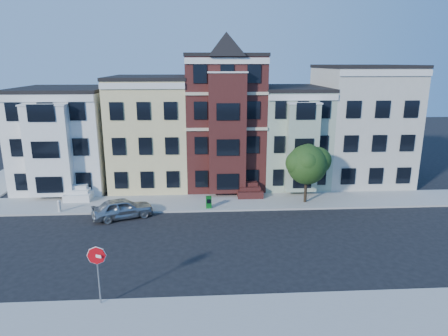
{
  "coord_description": "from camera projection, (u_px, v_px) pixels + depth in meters",
  "views": [
    {
      "loc": [
        -2.3,
        -23.78,
        11.54
      ],
      "look_at": [
        -0.63,
        3.78,
        4.2
      ],
      "focal_mm": 32.0,
      "sensor_mm": 36.0,
      "label": 1
    }
  ],
  "objects": [
    {
      "name": "house_green",
      "position": [
        290.0,
        136.0,
        39.25
      ],
      "size": [
        6.0,
        9.0,
        9.0
      ],
      "primitive_type": "cube",
      "color": "#9CAE93",
      "rests_on": "ground"
    },
    {
      "name": "house_brown",
      "position": [
        224.0,
        121.0,
        38.49
      ],
      "size": [
        7.0,
        9.0,
        12.0
      ],
      "primitive_type": "cube",
      "color": "#421916",
      "rests_on": "ground"
    },
    {
      "name": "street_tree",
      "position": [
        307.0,
        167.0,
        32.81
      ],
      "size": [
        6.16,
        6.16,
        6.06
      ],
      "primitive_type": null,
      "rotation": [
        0.0,
        0.0,
        -0.2
      ],
      "color": "#2C4F1C",
      "rests_on": "far_sidewalk"
    },
    {
      "name": "house_white",
      "position": [
        67.0,
        138.0,
        38.0
      ],
      "size": [
        8.0,
        9.0,
        9.0
      ],
      "primitive_type": "cube",
      "color": "white",
      "rests_on": "ground"
    },
    {
      "name": "far_sidewalk",
      "position": [
        228.0,
        202.0,
        33.74
      ],
      "size": [
        60.0,
        4.0,
        0.15
      ],
      "primitive_type": "cube",
      "color": "#9E9B93",
      "rests_on": "ground"
    },
    {
      "name": "ground",
      "position": [
        237.0,
        245.0,
        26.04
      ],
      "size": [
        120.0,
        120.0,
        0.0
      ],
      "primitive_type": "plane",
      "color": "black"
    },
    {
      "name": "near_sidewalk",
      "position": [
        253.0,
        320.0,
        18.31
      ],
      "size": [
        60.0,
        4.0,
        0.15
      ],
      "primitive_type": "cube",
      "color": "#9E9B93",
      "rests_on": "ground"
    },
    {
      "name": "newspaper_box",
      "position": [
        209.0,
        202.0,
        32.11
      ],
      "size": [
        0.45,
        0.41,
        0.96
      ],
      "primitive_type": "cube",
      "rotation": [
        0.0,
        0.0,
        0.05
      ],
      "color": "#0C6219",
      "rests_on": "far_sidewalk"
    },
    {
      "name": "house_cream",
      "position": [
        360.0,
        125.0,
        39.41
      ],
      "size": [
        8.0,
        9.0,
        11.0
      ],
      "primitive_type": "cube",
      "color": "beige",
      "rests_on": "ground"
    },
    {
      "name": "parked_car",
      "position": [
        122.0,
        208.0,
        30.37
      ],
      "size": [
        4.9,
        3.33,
        1.55
      ],
      "primitive_type": "imported",
      "rotation": [
        0.0,
        0.0,
        1.93
      ],
      "color": "#A0A4A8",
      "rests_on": "ground"
    },
    {
      "name": "fire_hydrant",
      "position": [
        59.0,
        207.0,
        31.29
      ],
      "size": [
        0.28,
        0.28,
        0.76
      ],
      "primitive_type": "cylinder",
      "rotation": [
        0.0,
        0.0,
        0.03
      ],
      "color": "beige",
      "rests_on": "far_sidewalk"
    },
    {
      "name": "house_yellow",
      "position": [
        151.0,
        132.0,
        38.34
      ],
      "size": [
        7.0,
        9.0,
        10.0
      ],
      "primitive_type": "cube",
      "color": "beige",
      "rests_on": "ground"
    },
    {
      "name": "stop_sign",
      "position": [
        98.0,
        272.0,
        19.07
      ],
      "size": [
        0.91,
        0.48,
        3.4
      ],
      "primitive_type": null,
      "rotation": [
        0.0,
        0.0,
        -0.4
      ],
      "color": "red",
      "rests_on": "near_sidewalk"
    }
  ]
}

